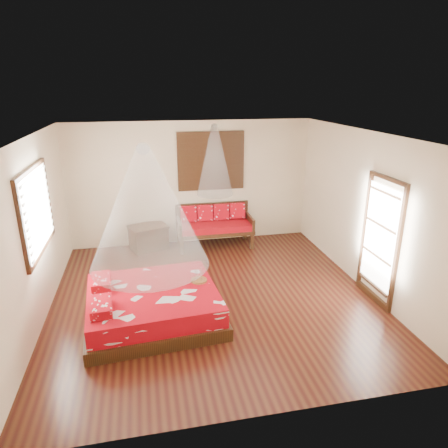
# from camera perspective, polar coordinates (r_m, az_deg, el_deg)

# --- Properties ---
(room) EXTENTS (5.54, 5.54, 2.84)m
(room) POSITION_cam_1_polar(r_m,az_deg,el_deg) (6.57, -1.62, 0.34)
(room) COLOR black
(room) RESTS_ON ground
(bed) EXTENTS (2.20, 2.02, 0.64)m
(bed) POSITION_cam_1_polar(r_m,az_deg,el_deg) (6.51, -10.22, -11.29)
(bed) COLOR black
(bed) RESTS_ON floor
(daybed) EXTENTS (1.71, 0.76, 0.94)m
(daybed) POSITION_cam_1_polar(r_m,az_deg,el_deg) (9.14, -1.41, 0.05)
(daybed) COLOR black
(daybed) RESTS_ON floor
(storage_chest) EXTENTS (0.95, 0.82, 0.55)m
(storage_chest) POSITION_cam_1_polar(r_m,az_deg,el_deg) (9.16, -10.73, -1.86)
(storage_chest) COLOR black
(storage_chest) RESTS_ON floor
(shutter_panel) EXTENTS (1.52, 0.06, 1.32)m
(shutter_panel) POSITION_cam_1_polar(r_m,az_deg,el_deg) (9.11, -1.87, 8.97)
(shutter_panel) COLOR black
(shutter_panel) RESTS_ON wall_back
(window_left) EXTENTS (0.10, 1.74, 1.34)m
(window_left) POSITION_cam_1_polar(r_m,az_deg,el_deg) (6.78, -25.16, 1.74)
(window_left) COLOR black
(window_left) RESTS_ON wall_left
(glazed_door) EXTENTS (0.08, 1.02, 2.16)m
(glazed_door) POSITION_cam_1_polar(r_m,az_deg,el_deg) (7.13, 21.35, -2.29)
(glazed_door) COLOR black
(glazed_door) RESTS_ON floor
(wine_tray) EXTENTS (0.26, 0.26, 0.21)m
(wine_tray) POSITION_cam_1_polar(r_m,az_deg,el_deg) (6.56, -3.61, -7.69)
(wine_tray) COLOR brown
(wine_tray) RESTS_ON bed
(mosquito_net_main) EXTENTS (1.78, 1.78, 1.80)m
(mosquito_net_main) POSITION_cam_1_polar(r_m,az_deg,el_deg) (5.88, -10.96, 2.30)
(mosquito_net_main) COLOR silver
(mosquito_net_main) RESTS_ON ceiling
(mosquito_net_daybed) EXTENTS (0.79, 0.79, 1.50)m
(mosquito_net_daybed) POSITION_cam_1_polar(r_m,az_deg,el_deg) (8.64, -1.33, 9.08)
(mosquito_net_daybed) COLOR silver
(mosquito_net_daybed) RESTS_ON ceiling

